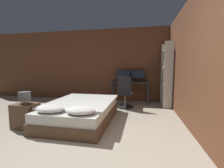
% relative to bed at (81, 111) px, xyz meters
% --- Properties ---
extents(ground_plane, '(20.00, 20.00, 0.00)m').
position_rel_bed_xyz_m(ground_plane, '(0.55, -1.42, -0.23)').
color(ground_plane, '#B2A893').
extents(wall_back, '(12.00, 0.06, 2.70)m').
position_rel_bed_xyz_m(wall_back, '(0.55, 2.43, 1.12)').
color(wall_back, brown).
rests_on(wall_back, ground_plane).
extents(wall_side_right, '(0.06, 12.00, 2.70)m').
position_rel_bed_xyz_m(wall_side_right, '(2.35, 0.08, 1.12)').
color(wall_side_right, brown).
rests_on(wall_side_right, ground_plane).
extents(bed, '(1.42, 2.04, 0.54)m').
position_rel_bed_xyz_m(bed, '(0.00, 0.00, 0.00)').
color(bed, brown).
rests_on(bed, ground_plane).
extents(nightstand, '(0.45, 0.38, 0.51)m').
position_rel_bed_xyz_m(nightstand, '(-0.97, -0.59, 0.02)').
color(nightstand, brown).
rests_on(nightstand, ground_plane).
extents(bedside_lamp, '(0.23, 0.23, 0.25)m').
position_rel_bed_xyz_m(bedside_lamp, '(-0.97, -0.59, 0.42)').
color(bedside_lamp, gray).
rests_on(bedside_lamp, nightstand).
extents(desk, '(1.32, 0.55, 0.76)m').
position_rel_bed_xyz_m(desk, '(0.99, 2.09, 0.41)').
color(desk, '#38383D').
rests_on(desk, ground_plane).
extents(monitor_left, '(0.49, 0.16, 0.41)m').
position_rel_bed_xyz_m(monitor_left, '(0.73, 2.26, 0.76)').
color(monitor_left, black).
rests_on(monitor_left, desk).
extents(monitor_right, '(0.49, 0.16, 0.41)m').
position_rel_bed_xyz_m(monitor_right, '(1.25, 2.26, 0.76)').
color(monitor_right, black).
rests_on(monitor_right, desk).
extents(keyboard, '(0.41, 0.13, 0.02)m').
position_rel_bed_xyz_m(keyboard, '(0.99, 1.91, 0.53)').
color(keyboard, black).
rests_on(keyboard, desk).
extents(computer_mouse, '(0.07, 0.05, 0.04)m').
position_rel_bed_xyz_m(computer_mouse, '(1.28, 1.91, 0.54)').
color(computer_mouse, black).
rests_on(computer_mouse, desk).
extents(office_chair, '(0.52, 0.52, 0.98)m').
position_rel_bed_xyz_m(office_chair, '(0.88, 1.34, 0.15)').
color(office_chair, black).
rests_on(office_chair, ground_plane).
extents(bookshelf, '(0.26, 0.70, 2.04)m').
position_rel_bed_xyz_m(bookshelf, '(2.17, 1.79, 0.88)').
color(bookshelf, beige).
rests_on(bookshelf, ground_plane).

